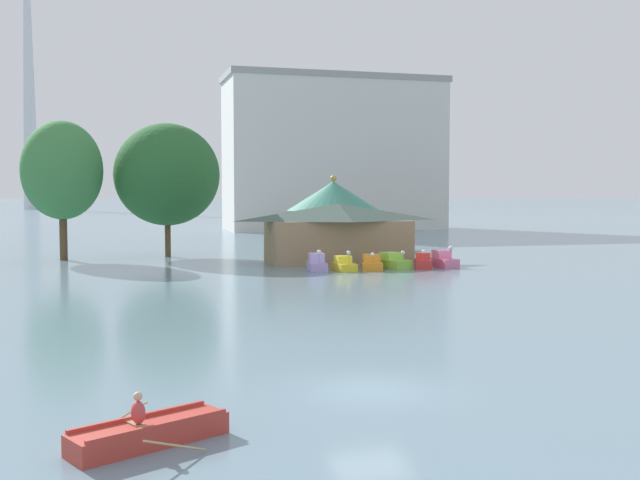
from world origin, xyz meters
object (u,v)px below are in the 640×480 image
Objects in this scene: pedal_boat_orange at (372,264)px; background_building_block at (334,153)px; pedal_boat_yellow at (344,265)px; pedal_boat_lime at (393,262)px; green_roof_pavilion at (333,210)px; pedal_boat_lavender at (317,264)px; pedal_boat_red at (423,262)px; shoreline_tree_tall_left at (62,170)px; distant_broadcast_tower at (27,5)px; pedal_boat_pink at (443,260)px; shoreline_tree_mid at (167,175)px; boathouse at (338,232)px; rowboat_with_rower at (149,433)px.

background_building_block is at bearing -178.79° from pedal_boat_orange.
pedal_boat_lime is (4.44, 0.78, 0.04)m from pedal_boat_yellow.
pedal_boat_yellow is at bearing -104.58° from green_roof_pavilion.
pedal_boat_yellow is 70.76m from background_building_block.
green_roof_pavilion is 0.28× the size of background_building_block.
pedal_boat_lavender is 8.86m from pedal_boat_red.
pedal_boat_yellow is 28.31m from shoreline_tree_tall_left.
distant_broadcast_tower is at bearing -148.10° from pedal_boat_red.
shoreline_tree_mid is at bearing -134.70° from pedal_boat_pink.
pedal_boat_lavender is 0.21× the size of shoreline_tree_tall_left.
boathouse is 1.04× the size of shoreline_tree_tall_left.
shoreline_tree_mid is at bearing -122.36° from background_building_block.
background_building_block is at bearing 160.26° from pedal_boat_yellow.
rowboat_with_rower is 0.02× the size of distant_broadcast_tower.
pedal_boat_lime is at bearing -65.31° from boathouse.
pedal_boat_lavender is at bearing -114.45° from pedal_boat_yellow.
pedal_boat_pink is (8.90, 0.77, 0.09)m from pedal_boat_yellow.
pedal_boat_yellow is 6.84m from pedal_boat_red.
pedal_boat_lime is 1.13× the size of pedal_boat_pink.
pedal_boat_lime is at bearing -30.17° from shoreline_tree_tall_left.
pedal_boat_red reaches higher than rowboat_with_rower.
pedal_boat_yellow is 0.75× the size of pedal_boat_lime.
shoreline_tree_mid is at bearing -123.34° from pedal_boat_orange.
pedal_boat_yellow is at bearing 75.87° from pedal_boat_lavender.
distant_broadcast_tower is (-45.09, 251.82, 76.79)m from pedal_boat_lavender.
green_roof_pavilion is (3.80, 23.64, 3.82)m from pedal_boat_orange.
rowboat_with_rower is 0.30× the size of boathouse.
green_roof_pavilion is at bearing -76.87° from distant_broadcast_tower.
pedal_boat_lime is 7.08m from boathouse.
background_building_block is (36.01, 105.22, 12.61)m from rowboat_with_rower.
pedal_boat_lavender is 0.07× the size of background_building_block.
shoreline_tree_mid reaches higher than shoreline_tree_tall_left.
background_building_block is (19.11, 66.98, 12.44)m from pedal_boat_yellow.
shoreline_tree_mid reaches higher than pedal_boat_yellow.
shoreline_tree_tall_left is at bearing -130.10° from pedal_boat_yellow.
boathouse is at bearing -78.78° from distant_broadcast_tower.
distant_broadcast_tower reaches higher than pedal_boat_red.
shoreline_tree_tall_left is at bearing 158.62° from boathouse.
pedal_boat_orange is 0.24× the size of shoreline_tree_tall_left.
shoreline_tree_mid reaches higher than pedal_boat_pink.
green_roof_pavilion is (23.13, 62.15, 4.00)m from rowboat_with_rower.
shoreline_tree_tall_left is (-26.39, 15.34, 7.70)m from pedal_boat_lime.
rowboat_with_rower is at bearing -110.41° from green_roof_pavilion.
pedal_boat_yellow is (16.90, 38.23, 0.18)m from rowboat_with_rower.
boathouse is at bearing 40.99° from rowboat_with_rower.
boathouse is 0.36× the size of background_building_block.
shoreline_tree_tall_left reaches higher than rowboat_with_rower.
rowboat_with_rower is at bearing -112.33° from boathouse.
pedal_boat_pink is 0.22× the size of boathouse.
shoreline_tree_tall_left reaches higher than pedal_boat_red.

